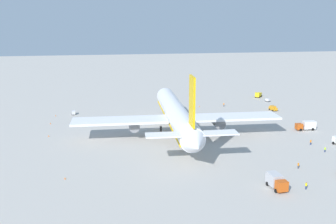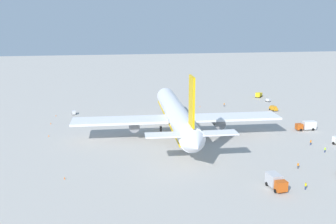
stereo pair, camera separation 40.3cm
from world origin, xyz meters
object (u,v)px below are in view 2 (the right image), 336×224
Objects in this scene: service_truck_2 at (307,125)px; traffic_cone_4 at (200,106)px; baggage_cart_0 at (74,112)px; traffic_cone_2 at (65,178)px; traffic_cone_0 at (49,136)px; traffic_cone_3 at (51,123)px; traffic_cone_1 at (56,115)px; ground_worker_4 at (298,166)px; ground_worker_2 at (224,105)px; baggage_cart_1 at (268,100)px; ground_worker_3 at (325,150)px; service_van at (273,108)px; ground_worker_1 at (306,186)px; service_truck_5 at (259,95)px; airliner at (177,115)px; ground_worker_0 at (311,142)px; service_truck_1 at (276,181)px.

service_truck_2 is 49.38m from traffic_cone_4.
baggage_cart_0 is 6.17× the size of traffic_cone_2.
traffic_cone_3 is at bearing 4.83° from traffic_cone_0.
traffic_cone_4 is (6.16, -60.54, 0.00)m from traffic_cone_1.
ground_worker_4 reaches higher than traffic_cone_0.
traffic_cone_2 and traffic_cone_4 have the same top height.
traffic_cone_1 is at bearing 45.50° from ground_worker_4.
baggage_cart_1 is at bearing -74.89° from ground_worker_2.
ground_worker_3 is at bearing -124.73° from traffic_cone_1.
ground_worker_1 is at bearing 160.51° from service_van.
service_van reaches higher than ground_worker_2.
baggage_cart_0 is (-20.45, 87.58, -0.47)m from service_truck_5.
ground_worker_2 reaches higher than ground_worker_4.
service_truck_2 is (-0.92, -45.83, -5.50)m from airliner.
baggage_cart_1 reaches higher than traffic_cone_3.
service_truck_2 is at bearing -24.93° from ground_worker_0.
ground_worker_2 is at bearing -36.48° from airliner.
service_truck_5 is 10.53m from baggage_cart_1.
service_truck_5 reaches higher than traffic_cone_2.
traffic_cone_1 is 1.00× the size of traffic_cone_3.
traffic_cone_2 is (3.21, 58.84, -0.55)m from ground_worker_4.
traffic_cone_0 is (-39.13, 93.90, -0.49)m from baggage_cart_1.
traffic_cone_3 is at bearing 109.67° from service_truck_5.
service_van is at bearing -19.49° from ground_worker_1.
service_truck_1 is 3.56× the size of ground_worker_1.
ground_worker_2 is at bearing 59.36° from service_van.
service_van is at bearing 162.93° from baggage_cart_1.
service_truck_2 is 57.18m from service_truck_5.
service_van reaches higher than ground_worker_4.
service_truck_5 reaches higher than ground_worker_2.
service_truck_1 is 1.21× the size of service_truck_5.
ground_worker_1 reaches higher than traffic_cone_3.
airliner is 42.04× the size of ground_worker_2.
traffic_cone_4 is at bearing -85.23° from baggage_cart_0.
traffic_cone_2 is at bearing 143.64° from traffic_cone_4.
traffic_cone_2 is (-13.68, 71.97, -0.61)m from ground_worker_0.
traffic_cone_1 is at bearing 51.45° from airliner.
airliner reaches higher than ground_worker_1.
traffic_cone_0 is (39.31, 67.21, -0.55)m from ground_worker_4.
service_truck_1 is (-43.15, -14.72, -5.44)m from airliner.
traffic_cone_2 is (-65.29, -2.29, -0.55)m from baggage_cart_0.
ground_worker_0 is (27.00, -24.03, -0.83)m from service_truck_1.
ground_worker_2 is (-16.84, 23.17, -0.44)m from service_truck_5.
service_van is at bearing -24.35° from service_truck_1.
traffic_cone_2 is (-85.74, 85.29, -1.02)m from service_truck_5.
ground_worker_2 is (55.23, 9.85, -0.04)m from ground_worker_0.
traffic_cone_2 is at bearing 131.33° from baggage_cart_1.
service_truck_5 is 9.30× the size of traffic_cone_4.
baggage_cart_0 is 1.95× the size of ground_worker_0.
traffic_cone_1 and traffic_cone_3 have the same top height.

